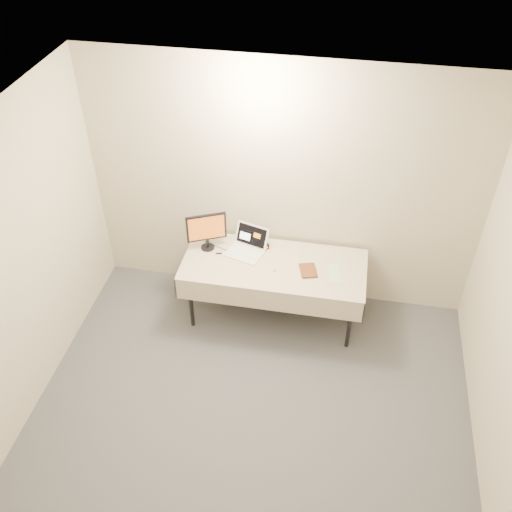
% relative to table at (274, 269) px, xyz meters
% --- Properties ---
extents(ground, '(5.00, 5.00, 0.00)m').
position_rel_table_xyz_m(ground, '(0.00, -2.05, -0.68)').
color(ground, '#4D4D53').
rests_on(ground, ground).
extents(back_wall, '(4.00, 0.10, 2.70)m').
position_rel_table_xyz_m(back_wall, '(0.00, 0.45, 0.67)').
color(back_wall, beige).
rests_on(back_wall, ground).
extents(table, '(1.86, 0.81, 0.74)m').
position_rel_table_xyz_m(table, '(0.00, 0.00, 0.00)').
color(table, black).
rests_on(table, ground).
extents(laptop, '(0.45, 0.44, 0.24)m').
position_rel_table_xyz_m(laptop, '(-0.31, 0.16, 0.12)').
color(laptop, white).
rests_on(laptop, table).
extents(monitor, '(0.38, 0.20, 0.42)m').
position_rel_table_xyz_m(monitor, '(-0.72, 0.13, 0.31)').
color(monitor, black).
rests_on(monitor, table).
extents(book, '(0.16, 0.06, 0.21)m').
position_rel_table_xyz_m(book, '(0.27, -0.07, 0.17)').
color(book, '#984C1B').
rests_on(book, table).
extents(alarm_clock, '(0.13, 0.09, 0.05)m').
position_rel_table_xyz_m(alarm_clock, '(-0.15, 0.23, 0.09)').
color(alarm_clock, black).
rests_on(alarm_clock, table).
extents(clicker, '(0.05, 0.08, 0.02)m').
position_rel_table_xyz_m(clicker, '(0.02, -0.08, 0.07)').
color(clicker, '#BCBCBF').
rests_on(clicker, table).
extents(paper_form, '(0.15, 0.28, 0.00)m').
position_rel_table_xyz_m(paper_form, '(0.61, -0.03, 0.06)').
color(paper_form, '#B8E7BA').
rests_on(paper_form, table).
extents(usb_dongle, '(0.06, 0.03, 0.01)m').
position_rel_table_xyz_m(usb_dongle, '(-0.59, 0.06, 0.07)').
color(usb_dongle, black).
rests_on(usb_dongle, table).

